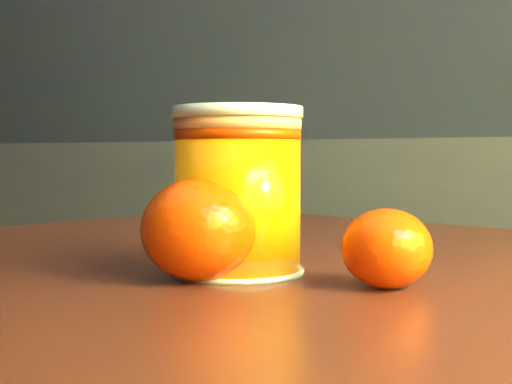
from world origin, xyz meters
The scene contains 4 objects.
kitchen_counter centered at (0.00, 1.45, 0.45)m, with size 3.15×0.60×0.90m, color #535359.
juice_glass centered at (0.83, 0.16, 0.84)m, with size 0.09×0.09×0.11m.
orange_front centered at (0.82, 0.12, 0.82)m, with size 0.08×0.08×0.07m, color #FF4105.
orange_back centered at (0.93, 0.17, 0.81)m, with size 0.06×0.06×0.05m, color #FF4105.
Camera 1 is at (1.10, -0.23, 0.87)m, focal length 50.00 mm.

